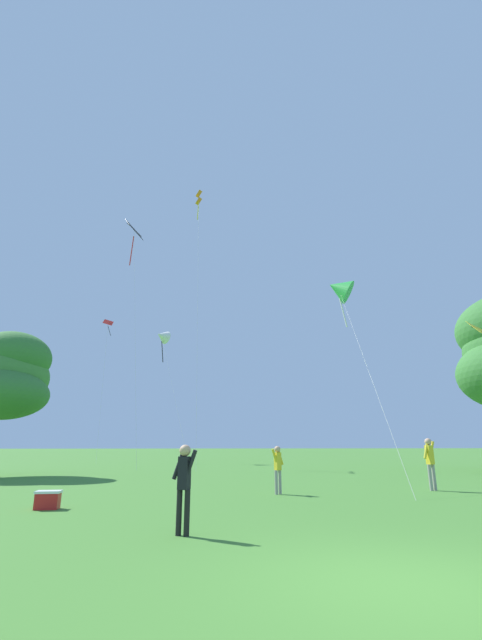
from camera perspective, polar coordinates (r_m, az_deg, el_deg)
The scene contains 11 objects.
ground_plane at distance 6.05m, azimuth 21.63°, elevation -30.17°, with size 400.00×400.00×0.00m, color #427A2D.
kite_orange_box at distance 42.31m, azimuth -5.64°, elevation 15.61°, with size 0.63×8.81×24.85m.
kite_red_high at distance 48.25m, azimuth -17.29°, elevation -1.34°, with size 1.48×5.26×14.79m.
kite_white_distant at distance 44.11m, azimuth -10.45°, elevation -2.11°, with size 3.94×8.73×12.92m.
kite_green_small at distance 24.55m, azimuth 12.91°, elevation 4.07°, with size 2.61×9.86×10.82m.
kite_black_large at distance 42.78m, azimuth -14.09°, elevation 10.39°, with size 3.39×9.78×22.42m.
person_near_tree at distance 17.64m, azimuth 23.82°, elevation -16.52°, with size 0.57×0.26×1.79m.
person_child_small at distance 8.48m, azimuth -7.57°, elevation -20.31°, with size 0.48×0.30×1.56m.
person_in_blue_jacket at distance 15.14m, azimuth 4.91°, elevation -18.64°, with size 0.47×0.29×1.52m.
tree_right_cluster at distance 26.88m, azimuth -29.03°, elevation -6.74°, with size 5.43×5.96×7.68m.
picnic_cooler at distance 12.73m, azimuth -24.30°, elevation -20.94°, with size 0.60×0.40×0.44m.
Camera 1 is at (-2.64, -5.22, 1.56)m, focal length 24.08 mm.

